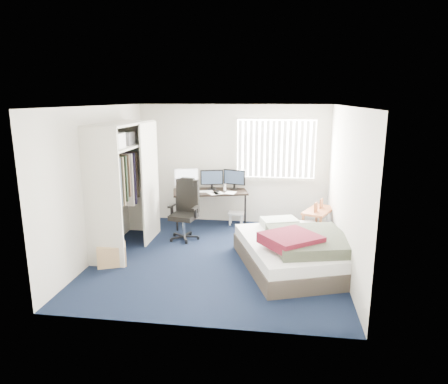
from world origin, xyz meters
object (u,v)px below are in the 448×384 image
at_px(desk, 210,189).
at_px(office_chair, 185,216).
at_px(nightstand, 319,213).
at_px(bed, 296,250).

relative_size(desk, office_chair, 1.43).
bearing_deg(desk, nightstand, -13.20).
bearing_deg(bed, desk, 131.07).
relative_size(desk, bed, 0.68).
xyz_separation_m(office_chair, nightstand, (2.51, 0.36, 0.05)).
bearing_deg(nightstand, office_chair, -171.86).
relative_size(office_chair, bed, 0.48).
height_order(office_chair, bed, office_chair).
bearing_deg(office_chair, desk, 69.38).
distance_m(desk, office_chair, 0.99).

